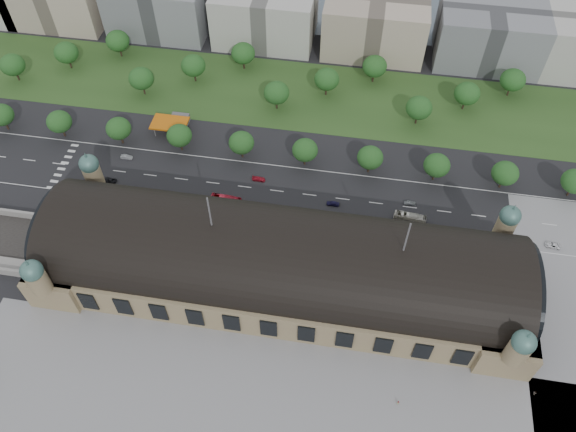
% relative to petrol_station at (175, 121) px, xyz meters
% --- Properties ---
extents(ground, '(900.00, 900.00, 0.00)m').
position_rel_petrol_station_xyz_m(ground, '(53.91, -65.28, -2.95)').
color(ground, black).
rests_on(ground, ground).
extents(station, '(150.00, 48.40, 44.30)m').
position_rel_petrol_station_xyz_m(station, '(53.91, -65.28, 7.33)').
color(station, '#887A54').
rests_on(station, ground).
extents(plaza_south, '(190.00, 48.00, 0.12)m').
position_rel_petrol_station_xyz_m(plaza_south, '(63.91, -109.28, -2.95)').
color(plaza_south, gray).
rests_on(plaza_south, ground).
extents(road_slab, '(260.00, 26.00, 0.10)m').
position_rel_petrol_station_xyz_m(road_slab, '(33.91, -27.28, -2.95)').
color(road_slab, black).
rests_on(road_slab, ground).
extents(grass_belt, '(300.00, 45.00, 0.10)m').
position_rel_petrol_station_xyz_m(grass_belt, '(38.91, 27.72, -2.95)').
color(grass_belt, '#2A4B1E').
rests_on(grass_belt, ground).
extents(petrol_station, '(14.00, 13.00, 5.05)m').
position_rel_petrol_station_xyz_m(petrol_station, '(0.00, 0.00, 0.00)').
color(petrol_station, '#C6600B').
rests_on(petrol_station, ground).
extents(office_2, '(45.00, 32.00, 24.00)m').
position_rel_petrol_station_xyz_m(office_2, '(-26.09, 67.72, 9.05)').
color(office_2, gray).
rests_on(office_2, ground).
extents(office_3, '(45.00, 32.00, 24.00)m').
position_rel_petrol_station_xyz_m(office_3, '(23.91, 67.72, 9.05)').
color(office_3, '#B6B5AD').
rests_on(office_3, ground).
extents(office_4, '(45.00, 32.00, 24.00)m').
position_rel_petrol_station_xyz_m(office_4, '(73.91, 67.72, 9.05)').
color(office_4, '#BAA892').
rests_on(office_4, ground).
extents(office_5, '(45.00, 32.00, 24.00)m').
position_rel_petrol_station_xyz_m(office_5, '(123.91, 67.72, 9.05)').
color(office_5, gray).
rests_on(office_5, ground).
extents(tree_row_0, '(9.60, 9.60, 11.52)m').
position_rel_petrol_station_xyz_m(tree_row_0, '(-66.09, -12.28, 4.48)').
color(tree_row_0, '#2D2116').
rests_on(tree_row_0, ground).
extents(tree_row_1, '(9.60, 9.60, 11.52)m').
position_rel_petrol_station_xyz_m(tree_row_1, '(-42.09, -12.28, 4.48)').
color(tree_row_1, '#2D2116').
rests_on(tree_row_1, ground).
extents(tree_row_2, '(9.60, 9.60, 11.52)m').
position_rel_petrol_station_xyz_m(tree_row_2, '(-18.09, -12.28, 4.48)').
color(tree_row_2, '#2D2116').
rests_on(tree_row_2, ground).
extents(tree_row_3, '(9.60, 9.60, 11.52)m').
position_rel_petrol_station_xyz_m(tree_row_3, '(5.91, -12.28, 4.48)').
color(tree_row_3, '#2D2116').
rests_on(tree_row_3, ground).
extents(tree_row_4, '(9.60, 9.60, 11.52)m').
position_rel_petrol_station_xyz_m(tree_row_4, '(29.91, -12.28, 4.48)').
color(tree_row_4, '#2D2116').
rests_on(tree_row_4, ground).
extents(tree_row_5, '(9.60, 9.60, 11.52)m').
position_rel_petrol_station_xyz_m(tree_row_5, '(53.91, -12.28, 4.48)').
color(tree_row_5, '#2D2116').
rests_on(tree_row_5, ground).
extents(tree_row_6, '(9.60, 9.60, 11.52)m').
position_rel_petrol_station_xyz_m(tree_row_6, '(77.91, -12.28, 4.48)').
color(tree_row_6, '#2D2116').
rests_on(tree_row_6, ground).
extents(tree_row_7, '(9.60, 9.60, 11.52)m').
position_rel_petrol_station_xyz_m(tree_row_7, '(101.91, -12.28, 4.48)').
color(tree_row_7, '#2D2116').
rests_on(tree_row_7, ground).
extents(tree_row_8, '(9.60, 9.60, 11.52)m').
position_rel_petrol_station_xyz_m(tree_row_8, '(125.91, -12.28, 4.48)').
color(tree_row_8, '#2D2116').
rests_on(tree_row_8, ground).
extents(tree_row_9, '(9.60, 9.60, 11.52)m').
position_rel_petrol_station_xyz_m(tree_row_9, '(149.91, -12.28, 4.48)').
color(tree_row_9, '#2D2116').
rests_on(tree_row_9, ground).
extents(tree_belt_0, '(10.40, 10.40, 12.48)m').
position_rel_petrol_station_xyz_m(tree_belt_0, '(-76.09, 17.72, 5.10)').
color(tree_belt_0, '#2D2116').
rests_on(tree_belt_0, ground).
extents(tree_belt_1, '(10.40, 10.40, 12.48)m').
position_rel_petrol_station_xyz_m(tree_belt_1, '(-57.09, 29.72, 5.10)').
color(tree_belt_1, '#2D2116').
rests_on(tree_belt_1, ground).
extents(tree_belt_2, '(10.40, 10.40, 12.48)m').
position_rel_petrol_station_xyz_m(tree_belt_2, '(-38.09, 41.72, 5.10)').
color(tree_belt_2, '#2D2116').
rests_on(tree_belt_2, ground).
extents(tree_belt_3, '(10.40, 10.40, 12.48)m').
position_rel_petrol_station_xyz_m(tree_belt_3, '(-19.09, 17.72, 5.10)').
color(tree_belt_3, '#2D2116').
rests_on(tree_belt_3, ground).
extents(tree_belt_4, '(10.40, 10.40, 12.48)m').
position_rel_petrol_station_xyz_m(tree_belt_4, '(-0.09, 29.72, 5.10)').
color(tree_belt_4, '#2D2116').
rests_on(tree_belt_4, ground).
extents(tree_belt_5, '(10.40, 10.40, 12.48)m').
position_rel_petrol_station_xyz_m(tree_belt_5, '(18.91, 41.72, 5.10)').
color(tree_belt_5, '#2D2116').
rests_on(tree_belt_5, ground).
extents(tree_belt_6, '(10.40, 10.40, 12.48)m').
position_rel_petrol_station_xyz_m(tree_belt_6, '(37.91, 17.72, 5.10)').
color(tree_belt_6, '#2D2116').
rests_on(tree_belt_6, ground).
extents(tree_belt_7, '(10.40, 10.40, 12.48)m').
position_rel_petrol_station_xyz_m(tree_belt_7, '(56.91, 29.72, 5.10)').
color(tree_belt_7, '#2D2116').
rests_on(tree_belt_7, ground).
extents(tree_belt_8, '(10.40, 10.40, 12.48)m').
position_rel_petrol_station_xyz_m(tree_belt_8, '(75.91, 41.72, 5.10)').
color(tree_belt_8, '#2D2116').
rests_on(tree_belt_8, ground).
extents(tree_belt_9, '(10.40, 10.40, 12.48)m').
position_rel_petrol_station_xyz_m(tree_belt_9, '(94.91, 17.72, 5.10)').
color(tree_belt_9, '#2D2116').
rests_on(tree_belt_9, ground).
extents(tree_belt_10, '(10.40, 10.40, 12.48)m').
position_rel_petrol_station_xyz_m(tree_belt_10, '(113.91, 29.72, 5.10)').
color(tree_belt_10, '#2D2116').
rests_on(tree_belt_10, ground).
extents(tree_belt_11, '(10.40, 10.40, 12.48)m').
position_rel_petrol_station_xyz_m(tree_belt_11, '(132.91, 41.72, 5.10)').
color(tree_belt_11, '#2D2116').
rests_on(tree_belt_11, ground).
extents(traffic_car_1, '(4.51, 1.65, 1.48)m').
position_rel_petrol_station_xyz_m(traffic_car_1, '(-13.64, -20.29, -2.21)').
color(traffic_car_1, gray).
rests_on(traffic_car_1, ground).
extents(traffic_car_2, '(5.24, 2.73, 1.41)m').
position_rel_petrol_station_xyz_m(traffic_car_2, '(-15.71, -32.78, -2.24)').
color(traffic_car_2, black).
rests_on(traffic_car_2, ground).
extents(traffic_car_3, '(4.86, 1.98, 1.41)m').
position_rel_petrol_station_xyz_m(traffic_car_3, '(38.38, -23.19, -2.24)').
color(traffic_car_3, maroon).
rests_on(traffic_car_3, ground).
extents(traffic_car_4, '(4.59, 1.96, 1.54)m').
position_rel_petrol_station_xyz_m(traffic_car_4, '(66.74, -30.55, -2.18)').
color(traffic_car_4, '#1A1740').
rests_on(traffic_car_4, ground).
extents(traffic_car_5, '(4.09, 1.70, 1.32)m').
position_rel_petrol_station_xyz_m(traffic_car_5, '(93.81, -25.93, -2.29)').
color(traffic_car_5, '#525659').
rests_on(traffic_car_5, ground).
extents(traffic_car_6, '(5.25, 2.91, 1.39)m').
position_rel_petrol_station_xyz_m(traffic_car_6, '(141.63, -36.81, -2.25)').
color(traffic_car_6, white).
rests_on(traffic_car_6, ground).
extents(parked_car_0, '(4.94, 3.81, 1.57)m').
position_rel_petrol_station_xyz_m(parked_car_0, '(-1.87, -43.67, -2.17)').
color(parked_car_0, black).
rests_on(parked_car_0, ground).
extents(parked_car_1, '(5.97, 4.99, 1.52)m').
position_rel_petrol_station_xyz_m(parked_car_1, '(-5.31, -44.28, -2.19)').
color(parked_car_1, maroon).
rests_on(parked_car_1, ground).
extents(parked_car_2, '(5.87, 4.07, 1.58)m').
position_rel_petrol_station_xyz_m(parked_car_2, '(-16.66, -44.28, -2.16)').
color(parked_car_2, '#1A2748').
rests_on(parked_car_2, ground).
extents(parked_car_3, '(4.87, 3.72, 1.55)m').
position_rel_petrol_station_xyz_m(parked_car_3, '(-9.60, -40.28, -2.18)').
color(parked_car_3, '#54585C').
rests_on(parked_car_3, ground).
extents(parked_car_4, '(4.67, 3.09, 1.45)m').
position_rel_petrol_station_xyz_m(parked_car_4, '(11.06, -40.28, -2.22)').
color(parked_car_4, silver).
rests_on(parked_car_4, ground).
extents(parked_car_5, '(5.16, 3.82, 1.30)m').
position_rel_petrol_station_xyz_m(parked_car_5, '(3.87, -42.64, -2.30)').
color(parked_car_5, '#989AA0').
rests_on(parked_car_5, ground).
extents(parked_car_6, '(5.47, 5.00, 1.54)m').
position_rel_petrol_station_xyz_m(parked_car_6, '(35.91, -40.28, -2.18)').
color(parked_car_6, black).
rests_on(parked_car_6, ground).
extents(bus_west, '(11.36, 3.35, 3.12)m').
position_rel_petrol_station_xyz_m(bus_west, '(29.04, -35.77, -1.39)').
color(bus_west, red).
rests_on(bus_west, ground).
extents(bus_mid, '(10.51, 2.63, 2.92)m').
position_rel_petrol_station_xyz_m(bus_mid, '(47.91, -38.28, -1.49)').
color(bus_mid, white).
rests_on(bus_mid, ground).
extents(bus_east, '(11.45, 3.70, 3.13)m').
position_rel_petrol_station_xyz_m(bus_east, '(93.91, -33.28, -1.38)').
color(bus_east, beige).
rests_on(bus_east, ground).
extents(pedestrian_0, '(0.83, 0.59, 1.54)m').
position_rel_petrol_station_xyz_m(pedestrian_0, '(92.56, -99.06, -2.18)').
color(pedestrian_0, gray).
rests_on(pedestrian_0, ground).
extents(pedestrian_2, '(0.90, 1.05, 1.88)m').
position_rel_petrol_station_xyz_m(pedestrian_2, '(129.99, -90.16, -2.01)').
color(pedestrian_2, gray).
rests_on(pedestrian_2, ground).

